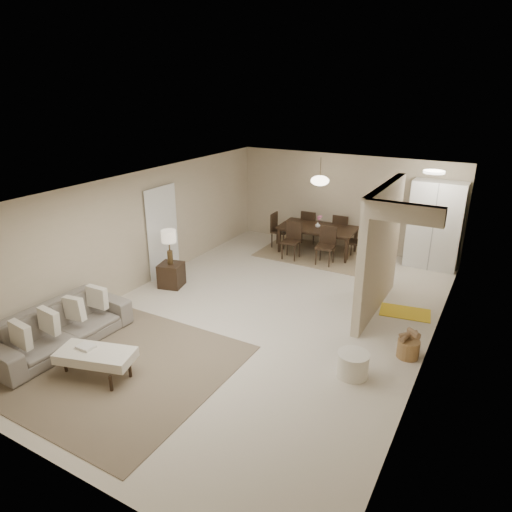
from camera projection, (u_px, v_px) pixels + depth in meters
The scene contains 22 objects.
floor at pixel (264, 314), 8.86m from camera, with size 9.00×9.00×0.00m, color beige.
ceiling at pixel (265, 187), 7.97m from camera, with size 9.00×9.00×0.00m, color white.
back_wall at pixel (345, 202), 12.08m from camera, with size 6.00×6.00×0.00m, color tan.
left_wall at pixel (142, 230), 9.79m from camera, with size 9.00×9.00×0.00m, color tan.
right_wall at pixel (435, 287), 7.04m from camera, with size 9.00×9.00×0.00m, color tan.
partition at pixel (380, 250), 8.61m from camera, with size 0.15×2.50×2.50m, color tan.
doorway at pixel (162, 233), 10.35m from camera, with size 0.04×0.90×2.04m, color black.
pantry_cabinet at pixel (435, 225), 10.79m from camera, with size 1.20×0.55×2.10m, color white.
flush_light at pixel (434, 172), 9.54m from camera, with size 0.44×0.44×0.05m, color white.
living_rug at pixel (122, 368), 7.16m from camera, with size 3.20×3.20×0.01m, color brown.
sofa at pixel (60, 327), 7.66m from camera, with size 0.93×2.38×0.70m, color slate.
ottoman_bench at pixel (96, 356), 6.89m from camera, with size 1.26×0.84×0.42m.
side_table at pixel (171, 275), 9.99m from camera, with size 0.48×0.48×0.53m, color black.
table_lamp at pixel (169, 239), 9.70m from camera, with size 0.32×0.32×0.76m.
round_pouf at pixel (353, 365), 6.92m from camera, with size 0.49×0.49×0.38m, color beige.
wicker_basket at pixel (408, 349), 7.41m from camera, with size 0.36×0.36×0.30m, color olive.
dining_rug at pixel (316, 252), 12.07m from camera, with size 2.80×2.10×0.01m, color #867253.
dining_table at pixel (317, 240), 11.95m from camera, with size 1.99×1.11×0.70m, color black.
dining_chairs at pixel (317, 236), 11.90m from camera, with size 2.54×1.89×0.94m.
vase at pixel (318, 225), 11.80m from camera, with size 0.13×0.13×0.14m, color white.
yellow_mat at pixel (405, 312), 8.90m from camera, with size 0.94×0.58×0.01m, color gold.
pendant_light at pixel (320, 181), 11.39m from camera, with size 0.46×0.46×0.71m.
Camera 1 is at (3.73, -6.95, 4.18)m, focal length 32.00 mm.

